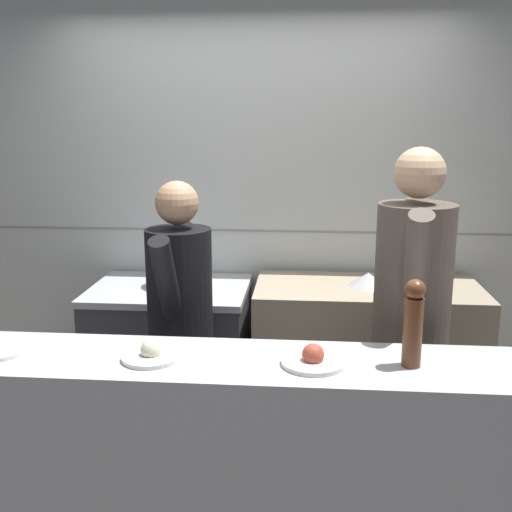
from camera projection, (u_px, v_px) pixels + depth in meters
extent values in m
cube|color=silver|center=(256.00, 207.00, 3.90)|extent=(8.00, 0.06, 2.60)
cube|color=gray|center=(256.00, 231.00, 3.90)|extent=(8.00, 0.00, 0.01)
cube|color=#38383D|center=(172.00, 356.00, 3.75)|extent=(0.94, 0.70, 0.82)
cube|color=#B7BABF|center=(169.00, 290.00, 3.66)|extent=(0.95, 0.71, 0.04)
cube|color=#B7BABF|center=(158.00, 368.00, 3.41)|extent=(0.84, 0.03, 0.10)
cube|color=gray|center=(365.00, 357.00, 3.65)|extent=(1.33, 0.65, 0.90)
cube|color=black|center=(367.00, 442.00, 3.44)|extent=(1.31, 0.04, 0.10)
cube|color=#B7BABF|center=(272.00, 472.00, 2.40)|extent=(3.18, 0.45, 0.96)
cylinder|color=#B7BABF|center=(174.00, 268.00, 3.65)|extent=(0.25, 0.25, 0.23)
cylinder|color=#B7BABF|center=(174.00, 250.00, 3.62)|extent=(0.26, 0.26, 0.01)
cone|color=#B7BABF|center=(368.00, 279.00, 3.53)|extent=(0.23, 0.23, 0.08)
cylinder|color=white|center=(151.00, 357.00, 2.31)|extent=(0.23, 0.23, 0.02)
sphere|color=beige|center=(151.00, 350.00, 2.30)|extent=(0.08, 0.08, 0.08)
cylinder|color=white|center=(313.00, 362.00, 2.26)|extent=(0.24, 0.24, 0.02)
sphere|color=#B24733|center=(313.00, 355.00, 2.25)|extent=(0.08, 0.08, 0.08)
cylinder|color=brown|center=(413.00, 332.00, 2.22)|extent=(0.07, 0.07, 0.27)
sphere|color=brown|center=(415.00, 290.00, 2.18)|extent=(0.08, 0.08, 0.08)
cube|color=black|center=(183.00, 416.00, 3.08)|extent=(0.28, 0.19, 0.74)
cylinder|color=black|center=(180.00, 290.00, 2.93)|extent=(0.34, 0.34, 0.61)
sphere|color=tan|center=(177.00, 203.00, 2.84)|extent=(0.21, 0.21, 0.21)
cylinder|color=black|center=(189.00, 267.00, 3.10)|extent=(0.12, 0.31, 0.51)
cylinder|color=black|center=(168.00, 287.00, 2.73)|extent=(0.12, 0.31, 0.51)
cube|color=black|center=(404.00, 423.00, 2.93)|extent=(0.32, 0.23, 0.82)
cylinder|color=brown|center=(413.00, 276.00, 2.77)|extent=(0.40, 0.40, 0.67)
sphere|color=#D8AD84|center=(420.00, 173.00, 2.66)|extent=(0.23, 0.23, 0.23)
cylinder|color=brown|center=(413.00, 250.00, 2.95)|extent=(0.15, 0.35, 0.56)
cylinder|color=brown|center=(416.00, 271.00, 2.55)|extent=(0.15, 0.35, 0.56)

